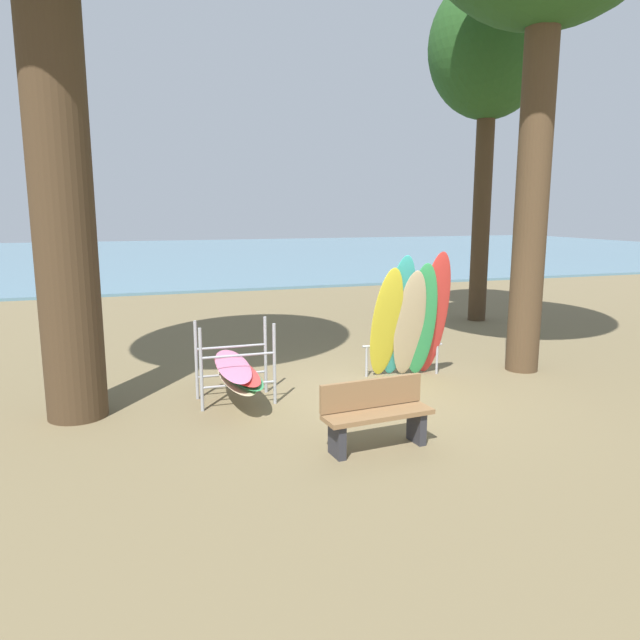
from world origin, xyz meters
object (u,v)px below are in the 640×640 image
at_px(leaning_board_pile, 410,321).
at_px(park_bench, 376,413).
at_px(tree_mid_behind, 489,53).
at_px(board_storage_rack, 236,370).

distance_m(leaning_board_pile, park_bench, 3.23).
bearing_deg(park_bench, leaning_board_pile, 56.08).
bearing_deg(leaning_board_pile, park_bench, -123.92).
relative_size(tree_mid_behind, board_storage_rack, 4.06).
relative_size(board_storage_rack, park_bench, 1.49).
bearing_deg(park_bench, tree_mid_behind, 49.81).
bearing_deg(board_storage_rack, leaning_board_pile, 5.11).
distance_m(leaning_board_pile, board_storage_rack, 3.15).
bearing_deg(park_bench, board_storage_rack, 119.20).
xyz_separation_m(tree_mid_behind, leaning_board_pile, (-4.31, -4.56, -5.72)).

